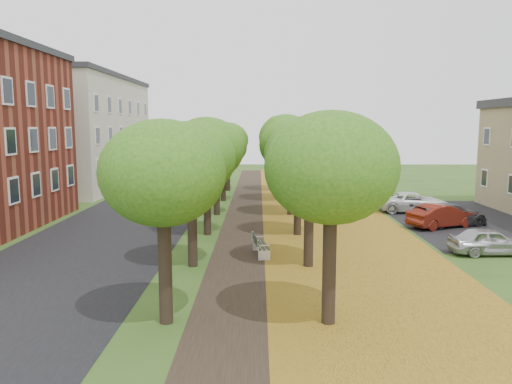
{
  "coord_description": "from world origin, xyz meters",
  "views": [
    {
      "loc": [
        0.54,
        -14.14,
        5.82
      ],
      "look_at": [
        0.4,
        10.52,
        2.5
      ],
      "focal_mm": 35.0,
      "sensor_mm": 36.0,
      "label": 1
    }
  ],
  "objects_px": {
    "bench": "(260,245)",
    "car_white": "(414,202)",
    "car_red": "(442,216)",
    "car_grey": "(450,215)",
    "car_silver": "(490,241)"
  },
  "relations": [
    {
      "from": "bench",
      "to": "car_red",
      "type": "height_order",
      "value": "car_red"
    },
    {
      "from": "car_grey",
      "to": "car_white",
      "type": "height_order",
      "value": "car_white"
    },
    {
      "from": "car_grey",
      "to": "car_white",
      "type": "bearing_deg",
      "value": -10.38
    },
    {
      "from": "car_red",
      "to": "car_grey",
      "type": "relative_size",
      "value": 0.91
    },
    {
      "from": "bench",
      "to": "car_white",
      "type": "xyz_separation_m",
      "value": [
        10.41,
        11.41,
        0.2
      ]
    },
    {
      "from": "car_grey",
      "to": "car_white",
      "type": "xyz_separation_m",
      "value": [
        -0.66,
        4.67,
        0.01
      ]
    },
    {
      "from": "car_grey",
      "to": "car_red",
      "type": "bearing_deg",
      "value": 108.47
    },
    {
      "from": "car_red",
      "to": "car_white",
      "type": "xyz_separation_m",
      "value": [
        0.0,
        5.16,
        -0.01
      ]
    },
    {
      "from": "car_silver",
      "to": "car_red",
      "type": "height_order",
      "value": "car_red"
    },
    {
      "from": "car_silver",
      "to": "car_grey",
      "type": "distance_m",
      "value": 6.56
    },
    {
      "from": "car_red",
      "to": "car_white",
      "type": "height_order",
      "value": "car_red"
    },
    {
      "from": "car_silver",
      "to": "car_white",
      "type": "xyz_separation_m",
      "value": [
        0.0,
        11.2,
        0.05
      ]
    },
    {
      "from": "bench",
      "to": "car_silver",
      "type": "xyz_separation_m",
      "value": [
        10.41,
        0.21,
        0.15
      ]
    },
    {
      "from": "bench",
      "to": "car_white",
      "type": "bearing_deg",
      "value": -50.81
    },
    {
      "from": "bench",
      "to": "car_grey",
      "type": "height_order",
      "value": "car_grey"
    }
  ]
}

